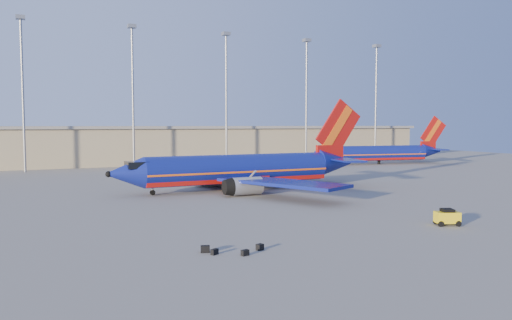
# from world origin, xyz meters

# --- Properties ---
(ground) EXTENTS (220.00, 220.00, 0.00)m
(ground) POSITION_xyz_m (0.00, 0.00, 0.00)
(ground) COLOR slate
(ground) RESTS_ON ground
(terminal_building) EXTENTS (122.00, 16.00, 8.50)m
(terminal_building) POSITION_xyz_m (10.00, 58.00, 4.32)
(terminal_building) COLOR gray
(terminal_building) RESTS_ON ground
(light_mast_row) EXTENTS (101.60, 1.60, 28.65)m
(light_mast_row) POSITION_xyz_m (5.00, 46.00, 17.55)
(light_mast_row) COLOR gray
(light_mast_row) RESTS_ON ground
(aircraft_main) EXTENTS (37.10, 35.72, 12.57)m
(aircraft_main) POSITION_xyz_m (2.21, 5.98, 2.68)
(aircraft_main) COLOR navy
(aircraft_main) RESTS_ON ground
(aircraft_second) EXTENTS (31.90, 12.34, 10.84)m
(aircraft_second) POSITION_xyz_m (47.76, 34.05, 2.49)
(aircraft_second) COLOR navy
(aircraft_second) RESTS_ON ground
(baggage_tug) EXTENTS (2.34, 1.88, 1.46)m
(baggage_tug) POSITION_xyz_m (8.87, -23.49, 0.76)
(baggage_tug) COLOR gold
(baggage_tug) RESTS_ON ground
(luggage_pile) EXTENTS (4.34, 2.36, 0.48)m
(luggage_pile) POSITION_xyz_m (-11.84, -24.36, 0.22)
(luggage_pile) COLOR black
(luggage_pile) RESTS_ON ground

